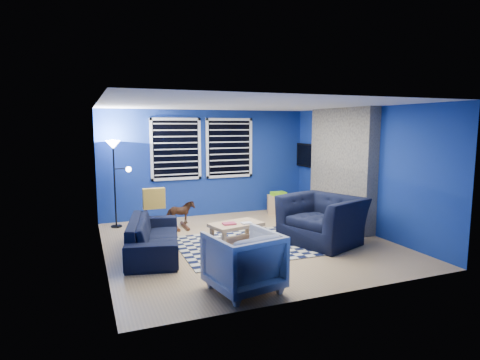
{
  "coord_description": "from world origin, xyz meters",
  "views": [
    {
      "loc": [
        -2.76,
        -6.59,
        2.14
      ],
      "look_at": [
        -0.03,
        0.3,
        1.13
      ],
      "focal_mm": 30.0,
      "sensor_mm": 36.0,
      "label": 1
    }
  ],
  "objects_px": {
    "armchair_big": "(322,220)",
    "coffee_table": "(236,230)",
    "armchair_bent": "(244,261)",
    "floor_lamp": "(115,156)",
    "sofa": "(154,236)",
    "tv": "(308,155)",
    "rocking_horse": "(180,213)",
    "cabinet": "(278,204)"
  },
  "relations": [
    {
      "from": "armchair_big",
      "to": "coffee_table",
      "type": "distance_m",
      "value": 1.59
    },
    {
      "from": "armchair_bent",
      "to": "floor_lamp",
      "type": "height_order",
      "value": "floor_lamp"
    },
    {
      "from": "sofa",
      "to": "armchair_big",
      "type": "relative_size",
      "value": 1.54
    },
    {
      "from": "armchair_big",
      "to": "armchair_bent",
      "type": "height_order",
      "value": "armchair_big"
    },
    {
      "from": "coffee_table",
      "to": "sofa",
      "type": "bearing_deg",
      "value": 172.13
    },
    {
      "from": "sofa",
      "to": "tv",
      "type": "bearing_deg",
      "value": -52.79
    },
    {
      "from": "armchair_bent",
      "to": "coffee_table",
      "type": "xyz_separation_m",
      "value": [
        0.59,
        1.81,
        -0.08
      ]
    },
    {
      "from": "rocking_horse",
      "to": "floor_lamp",
      "type": "relative_size",
      "value": 0.32
    },
    {
      "from": "sofa",
      "to": "armchair_big",
      "type": "bearing_deg",
      "value": -88.34
    },
    {
      "from": "armchair_big",
      "to": "coffee_table",
      "type": "height_order",
      "value": "armchair_big"
    },
    {
      "from": "rocking_horse",
      "to": "coffee_table",
      "type": "height_order",
      "value": "rocking_horse"
    },
    {
      "from": "sofa",
      "to": "rocking_horse",
      "type": "bearing_deg",
      "value": -16.51
    },
    {
      "from": "armchair_big",
      "to": "coffee_table",
      "type": "relative_size",
      "value": 1.33
    },
    {
      "from": "sofa",
      "to": "rocking_horse",
      "type": "xyz_separation_m",
      "value": [
        0.79,
        1.46,
        0.02
      ]
    },
    {
      "from": "armchair_big",
      "to": "rocking_horse",
      "type": "xyz_separation_m",
      "value": [
        -2.17,
        2.0,
        -0.11
      ]
    },
    {
      "from": "coffee_table",
      "to": "floor_lamp",
      "type": "xyz_separation_m",
      "value": [
        -1.85,
        2.23,
        1.19
      ]
    },
    {
      "from": "coffee_table",
      "to": "cabinet",
      "type": "bearing_deg",
      "value": 48.24
    },
    {
      "from": "armchair_bent",
      "to": "rocking_horse",
      "type": "xyz_separation_m",
      "value": [
        -0.03,
        3.46,
        -0.08
      ]
    },
    {
      "from": "floor_lamp",
      "to": "coffee_table",
      "type": "bearing_deg",
      "value": -50.32
    },
    {
      "from": "cabinet",
      "to": "floor_lamp",
      "type": "relative_size",
      "value": 0.34
    },
    {
      "from": "coffee_table",
      "to": "tv",
      "type": "bearing_deg",
      "value": 38.24
    },
    {
      "from": "sofa",
      "to": "floor_lamp",
      "type": "distance_m",
      "value": 2.4
    },
    {
      "from": "tv",
      "to": "sofa",
      "type": "relative_size",
      "value": 0.49
    },
    {
      "from": "armchair_bent",
      "to": "rocking_horse",
      "type": "distance_m",
      "value": 3.47
    },
    {
      "from": "armchair_bent",
      "to": "floor_lamp",
      "type": "relative_size",
      "value": 0.47
    },
    {
      "from": "rocking_horse",
      "to": "coffee_table",
      "type": "bearing_deg",
      "value": -166.6
    },
    {
      "from": "tv",
      "to": "armchair_big",
      "type": "relative_size",
      "value": 0.76
    },
    {
      "from": "armchair_bent",
      "to": "coffee_table",
      "type": "distance_m",
      "value": 1.9
    },
    {
      "from": "armchair_big",
      "to": "coffee_table",
      "type": "bearing_deg",
      "value": -123.29
    },
    {
      "from": "rocking_horse",
      "to": "armchair_big",
      "type": "bearing_deg",
      "value": -139.78
    },
    {
      "from": "tv",
      "to": "armchair_bent",
      "type": "height_order",
      "value": "tv"
    },
    {
      "from": "sofa",
      "to": "coffee_table",
      "type": "distance_m",
      "value": 1.43
    },
    {
      "from": "sofa",
      "to": "floor_lamp",
      "type": "height_order",
      "value": "floor_lamp"
    },
    {
      "from": "tv",
      "to": "cabinet",
      "type": "xyz_separation_m",
      "value": [
        -0.78,
        0.03,
        -1.16
      ]
    },
    {
      "from": "armchair_big",
      "to": "floor_lamp",
      "type": "distance_m",
      "value": 4.39
    },
    {
      "from": "armchair_big",
      "to": "rocking_horse",
      "type": "height_order",
      "value": "armchair_big"
    },
    {
      "from": "armchair_big",
      "to": "armchair_bent",
      "type": "relative_size",
      "value": 1.53
    },
    {
      "from": "armchair_bent",
      "to": "cabinet",
      "type": "relative_size",
      "value": 1.4
    },
    {
      "from": "tv",
      "to": "armchair_bent",
      "type": "bearing_deg",
      "value": -130.0
    },
    {
      "from": "armchair_big",
      "to": "cabinet",
      "type": "xyz_separation_m",
      "value": [
        0.39,
        2.52,
        -0.19
      ]
    },
    {
      "from": "tv",
      "to": "cabinet",
      "type": "relative_size",
      "value": 1.61
    },
    {
      "from": "tv",
      "to": "rocking_horse",
      "type": "height_order",
      "value": "tv"
    }
  ]
}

